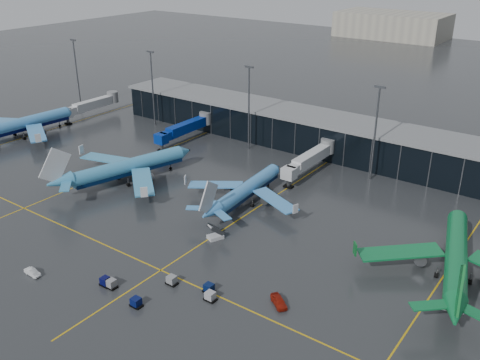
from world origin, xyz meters
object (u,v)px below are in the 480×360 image
Objects in this scene: airliner_klm_west at (22,117)px; mobile_airstair at (215,235)px; airliner_arkefly at (129,158)px; service_van_red at (279,301)px; airliner_klm_near at (247,181)px; airliner_aer_lingus at (458,245)px; service_van_white at (32,272)px; baggage_carts at (157,289)px.

mobile_airstair is at bearing -5.49° from airliner_klm_west.
service_van_red is (60.59, -22.03, -5.78)m from airliner_arkefly.
airliner_klm_near is at bearing 128.56° from mobile_airstair.
mobile_airstair is at bearing -175.39° from airliner_aer_lingus.
service_van_white is at bearing -111.05° from airliner_klm_near.
service_van_white is at bearing -156.65° from baggage_carts.
airliner_klm_west is 137.10m from airliner_aer_lingus.
airliner_klm_west is at bearing 165.39° from airliner_aer_lingus.
airliner_klm_west reaches higher than airliner_aer_lingus.
airliner_arkefly reaches higher than airliner_klm_near.
airliner_klm_west is at bearing 57.98° from service_van_white.
service_van_red is (-21.93, -27.54, -5.84)m from airliner_aer_lingus.
airliner_aer_lingus is at bearing 4.30° from airliner_klm_west.
airliner_aer_lingus is at bearing -2.10° from service_van_red.
airliner_klm_near is 41.43m from service_van_red.
airliner_klm_near is 50.09m from airliner_aer_lingus.
airliner_klm_near is 19.75m from mobile_airstair.
airliner_aer_lingus is 9.34× the size of service_van_red.
airliner_klm_near is (32.50, 8.05, -0.98)m from airliner_arkefly.
service_van_red is (19.83, 9.88, 0.03)m from baggage_carts.
service_van_white is (-19.60, -31.38, -0.14)m from mobile_airstair.
airliner_klm_near is at bearing 79.47° from service_van_red.
mobile_airstair is (91.81, -15.41, -5.92)m from airliner_klm_west.
airliner_arkefly is at bearing -1.08° from airliner_klm_west.
airliner_arkefly reaches higher than service_van_white.
airliner_arkefly is at bearing 23.75° from service_van_white.
service_van_white is at bearing -158.72° from airliner_aer_lingus.
mobile_airstair is 0.83× the size of service_van_red.
service_van_white is at bearing 151.25° from service_van_red.
service_van_red is 47.33m from service_van_white.
airliner_arkefly is 2.06× the size of baggage_carts.
airliner_klm_near reaches higher than baggage_carts.
service_van_white is (-23.13, -9.99, -0.13)m from baggage_carts.
airliner_klm_near reaches higher than service_van_white.
airliner_aer_lingus reaches higher than airliner_klm_near.
airliner_klm_west is 54.80m from airliner_arkefly.
mobile_airstair is 1.00× the size of service_van_white.
baggage_carts is at bearing -17.07° from airliner_klm_west.
airliner_klm_near reaches higher than mobile_airstair.
service_van_white is (-42.96, -19.87, -0.16)m from service_van_red.
airliner_klm_west is 1.20× the size of airliner_klm_near.
airliner_arkefly is 9.25× the size of service_van_red.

